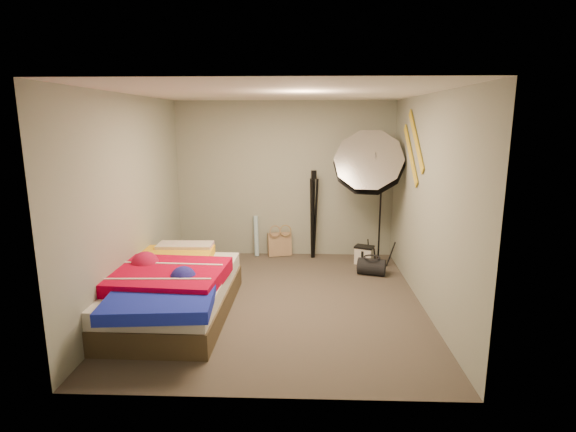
{
  "coord_description": "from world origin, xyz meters",
  "views": [
    {
      "loc": [
        0.3,
        -5.23,
        2.21
      ],
      "look_at": [
        0.1,
        0.6,
        0.95
      ],
      "focal_mm": 28.0,
      "sensor_mm": 36.0,
      "label": 1
    }
  ],
  "objects_px": {
    "camera_case": "(364,256)",
    "bed": "(166,290)",
    "photo_umbrella": "(369,164)",
    "camera_tripod": "(313,208)",
    "duffel_bag": "(371,267)",
    "wrapping_roll": "(256,236)",
    "tote_bag": "(280,244)"
  },
  "relations": [
    {
      "from": "tote_bag",
      "to": "camera_case",
      "type": "xyz_separation_m",
      "value": [
        1.34,
        -0.38,
        -0.06
      ]
    },
    {
      "from": "bed",
      "to": "camera_tripod",
      "type": "xyz_separation_m",
      "value": [
        1.73,
        2.25,
        0.52
      ]
    },
    {
      "from": "camera_case",
      "to": "bed",
      "type": "relative_size",
      "value": 0.12
    },
    {
      "from": "tote_bag",
      "to": "bed",
      "type": "relative_size",
      "value": 0.17
    },
    {
      "from": "tote_bag",
      "to": "wrapping_roll",
      "type": "relative_size",
      "value": 0.58
    },
    {
      "from": "duffel_bag",
      "to": "photo_umbrella",
      "type": "bearing_deg",
      "value": 112.92
    },
    {
      "from": "photo_umbrella",
      "to": "camera_tripod",
      "type": "distance_m",
      "value": 1.19
    },
    {
      "from": "bed",
      "to": "wrapping_roll",
      "type": "bearing_deg",
      "value": 71.22
    },
    {
      "from": "camera_tripod",
      "to": "bed",
      "type": "bearing_deg",
      "value": -127.55
    },
    {
      "from": "camera_case",
      "to": "duffel_bag",
      "type": "distance_m",
      "value": 0.51
    },
    {
      "from": "photo_umbrella",
      "to": "camera_tripod",
      "type": "height_order",
      "value": "photo_umbrella"
    },
    {
      "from": "duffel_bag",
      "to": "camera_tripod",
      "type": "height_order",
      "value": "camera_tripod"
    },
    {
      "from": "wrapping_roll",
      "to": "camera_case",
      "type": "relative_size",
      "value": 2.53
    },
    {
      "from": "wrapping_roll",
      "to": "bed",
      "type": "bearing_deg",
      "value": -108.78
    },
    {
      "from": "bed",
      "to": "camera_tripod",
      "type": "height_order",
      "value": "camera_tripod"
    },
    {
      "from": "tote_bag",
      "to": "photo_umbrella",
      "type": "distance_m",
      "value": 2.0
    },
    {
      "from": "tote_bag",
      "to": "duffel_bag",
      "type": "relative_size",
      "value": 0.98
    },
    {
      "from": "duffel_bag",
      "to": "bed",
      "type": "height_order",
      "value": "bed"
    },
    {
      "from": "photo_umbrella",
      "to": "camera_case",
      "type": "bearing_deg",
      "value": 90.39
    },
    {
      "from": "photo_umbrella",
      "to": "camera_tripod",
      "type": "bearing_deg",
      "value": 149.53
    },
    {
      "from": "duffel_bag",
      "to": "photo_umbrella",
      "type": "height_order",
      "value": "photo_umbrella"
    },
    {
      "from": "duffel_bag",
      "to": "photo_umbrella",
      "type": "relative_size",
      "value": 0.18
    },
    {
      "from": "duffel_bag",
      "to": "bed",
      "type": "bearing_deg",
      "value": -134.59
    },
    {
      "from": "photo_umbrella",
      "to": "tote_bag",
      "type": "bearing_deg",
      "value": 157.3
    },
    {
      "from": "wrapping_roll",
      "to": "bed",
      "type": "relative_size",
      "value": 0.29
    },
    {
      "from": "tote_bag",
      "to": "camera_tripod",
      "type": "xyz_separation_m",
      "value": [
        0.55,
        -0.09,
        0.63
      ]
    },
    {
      "from": "tote_bag",
      "to": "camera_case",
      "type": "height_order",
      "value": "tote_bag"
    },
    {
      "from": "duffel_bag",
      "to": "wrapping_roll",
      "type": "bearing_deg",
      "value": 169.09
    },
    {
      "from": "wrapping_roll",
      "to": "photo_umbrella",
      "type": "xyz_separation_m",
      "value": [
        1.73,
        -0.56,
        1.24
      ]
    },
    {
      "from": "duffel_bag",
      "to": "tote_bag",
      "type": "bearing_deg",
      "value": 163.01
    },
    {
      "from": "camera_case",
      "to": "bed",
      "type": "xyz_separation_m",
      "value": [
        -2.52,
        -1.96,
        0.17
      ]
    },
    {
      "from": "bed",
      "to": "camera_tripod",
      "type": "relative_size",
      "value": 1.58
    }
  ]
}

